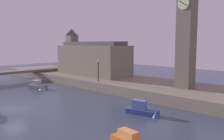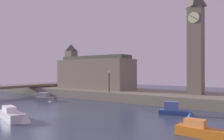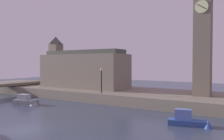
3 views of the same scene
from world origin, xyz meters
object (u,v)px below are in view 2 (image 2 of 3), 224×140
at_px(boat_patrol_orange, 206,131).
at_px(boat_tour_blue, 177,111).
at_px(clock_tower, 196,40).
at_px(boat_ferry_white, 14,115).
at_px(boat_cruiser_grey, 47,98).
at_px(streetlamp, 109,79).
at_px(parliament_hall, 94,72).

xyz_separation_m(boat_patrol_orange, boat_tour_blue, (-4.91, 7.67, 0.01)).
bearing_deg(clock_tower, boat_ferry_white, -117.28).
bearing_deg(boat_patrol_orange, boat_tour_blue, 122.63).
relative_size(boat_cruiser_grey, boat_tour_blue, 1.03).
xyz_separation_m(streetlamp, boat_patrol_orange, (19.13, -13.71, -3.35)).
relative_size(clock_tower, boat_cruiser_grey, 3.71).
distance_m(clock_tower, parliament_hall, 21.90).
bearing_deg(parliament_hall, boat_patrol_orange, -35.19).
relative_size(clock_tower, boat_patrol_orange, 3.67).
height_order(clock_tower, boat_cruiser_grey, clock_tower).
distance_m(parliament_hall, boat_patrol_orange, 33.24).
distance_m(clock_tower, streetlamp, 15.58).
bearing_deg(boat_patrol_orange, parliament_hall, 144.81).
distance_m(streetlamp, boat_patrol_orange, 23.77).
height_order(clock_tower, boat_ferry_white, clock_tower).
bearing_deg(boat_cruiser_grey, boat_ferry_white, -51.23).
bearing_deg(boat_cruiser_grey, parliament_hall, 87.09).
bearing_deg(parliament_hall, boat_ferry_white, -69.15).
distance_m(clock_tower, boat_cruiser_grey, 26.44).
xyz_separation_m(clock_tower, boat_tour_blue, (0.75, -10.78, -9.58)).
height_order(boat_patrol_orange, boat_tour_blue, boat_tour_blue).
distance_m(boat_patrol_orange, boat_cruiser_grey, 28.43).
distance_m(clock_tower, boat_ferry_white, 28.10).
xyz_separation_m(boat_patrol_orange, boat_cruiser_grey, (-27.53, 7.10, -0.00)).
distance_m(parliament_hall, boat_tour_blue, 25.13).
height_order(streetlamp, boat_patrol_orange, streetlamp).
bearing_deg(clock_tower, streetlamp, -160.62).
height_order(parliament_hall, boat_cruiser_grey, parliament_hall).
distance_m(streetlamp, boat_cruiser_grey, 11.20).
height_order(clock_tower, parliament_hall, clock_tower).
bearing_deg(streetlamp, clock_tower, 19.38).
bearing_deg(boat_ferry_white, boat_patrol_orange, 15.83).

